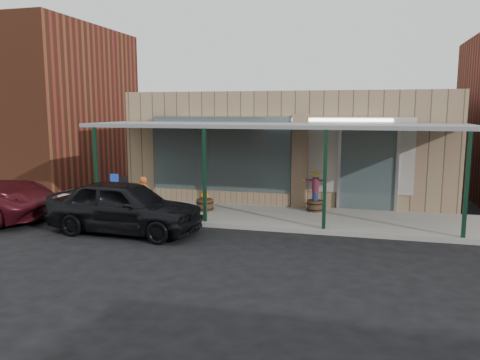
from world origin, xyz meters
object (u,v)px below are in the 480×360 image
(handicap_sign, at_px, (115,188))
(parked_sedan, at_px, (125,206))
(barrel_pumpkin, at_px, (205,203))
(barrel_scarecrow, at_px, (315,197))

(handicap_sign, distance_m, parked_sedan, 2.01)
(barrel_pumpkin, xyz_separation_m, handicap_sign, (-2.68, -1.23, 0.61))
(barrel_pumpkin, xyz_separation_m, parked_sedan, (-1.47, -2.82, 0.39))
(handicap_sign, relative_size, parked_sedan, 0.29)
(barrel_scarecrow, relative_size, parked_sedan, 0.31)
(barrel_scarecrow, distance_m, barrel_pumpkin, 3.74)
(parked_sedan, bearing_deg, barrel_scarecrow, -51.52)
(handicap_sign, bearing_deg, barrel_pumpkin, 8.88)
(barrel_pumpkin, relative_size, handicap_sign, 0.56)
(barrel_scarecrow, xyz_separation_m, barrel_pumpkin, (-3.64, -0.84, -0.24))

